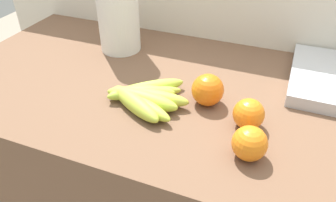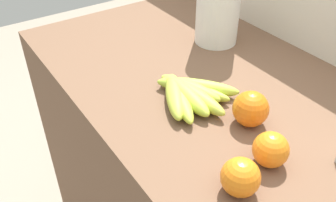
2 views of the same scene
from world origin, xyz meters
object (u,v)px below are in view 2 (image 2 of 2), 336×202
(orange_far_right, at_px, (271,150))
(orange_right, at_px, (251,109))
(banana_bunch, at_px, (187,93))
(orange_front, at_px, (240,177))

(orange_far_right, height_order, orange_right, orange_right)
(orange_right, bearing_deg, orange_far_right, -26.07)
(banana_bunch, relative_size, orange_far_right, 3.02)
(orange_far_right, height_order, orange_front, orange_front)
(banana_bunch, xyz_separation_m, orange_far_right, (0.26, 0.01, 0.02))
(orange_right, bearing_deg, banana_bunch, -157.40)
(orange_far_right, xyz_separation_m, orange_front, (0.02, -0.10, 0.00))
(banana_bunch, bearing_deg, orange_far_right, 1.64)
(orange_right, xyz_separation_m, orange_front, (0.13, -0.15, -0.00))
(orange_far_right, relative_size, orange_front, 0.98)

